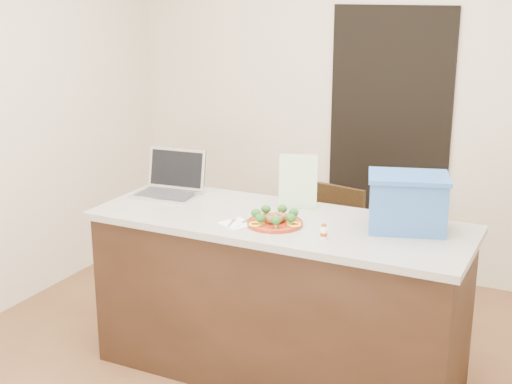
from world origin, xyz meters
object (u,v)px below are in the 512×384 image
at_px(plate, 275,223).
at_px(chair, 333,242).
at_px(napkin, 236,224).
at_px(island, 279,297).
at_px(blue_box, 407,202).
at_px(laptop, 171,182).
at_px(yogurt_bottle, 324,233).

height_order(plate, chair, plate).
height_order(plate, napkin, plate).
xyz_separation_m(island, chair, (-0.01, 0.91, 0.02)).
bearing_deg(napkin, blue_box, 20.78).
xyz_separation_m(island, laptop, (-0.79, 0.16, 0.53)).
xyz_separation_m(plate, napkin, (-0.19, -0.08, -0.01)).
height_order(yogurt_bottle, blue_box, blue_box).
relative_size(yogurt_bottle, blue_box, 0.16).
bearing_deg(blue_box, plate, -177.47).
height_order(napkin, chair, napkin).
relative_size(napkin, chair, 0.18).
distance_m(island, napkin, 0.52).
bearing_deg(yogurt_bottle, blue_box, 43.87).
relative_size(plate, chair, 0.35).
bearing_deg(laptop, blue_box, -6.68).
bearing_deg(blue_box, island, 174.06).
relative_size(blue_box, chair, 0.55).
height_order(laptop, blue_box, blue_box).
xyz_separation_m(yogurt_bottle, blue_box, (0.33, 0.32, 0.12)).
height_order(island, laptop, laptop).
relative_size(plate, napkin, 1.99).
distance_m(blue_box, chair, 1.19).
bearing_deg(plate, chair, 91.77).
distance_m(laptop, chair, 1.20).
xyz_separation_m(island, blue_box, (0.66, 0.13, 0.61)).
bearing_deg(laptop, island, -16.95).
distance_m(napkin, blue_box, 0.89).
bearing_deg(napkin, plate, 24.05).
relative_size(plate, laptop, 0.75).
bearing_deg(blue_box, yogurt_bottle, -153.40).
relative_size(island, yogurt_bottle, 27.13).
bearing_deg(blue_box, laptop, 161.67).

